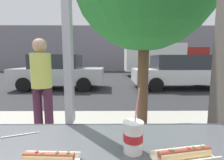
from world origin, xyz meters
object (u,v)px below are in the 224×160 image
object	(u,v)px
soda_cup_right	(133,136)
parked_car_white	(179,72)
hotdog_tray_far	(185,155)
pedestrian	(42,82)
hotdog_tray_near	(49,159)
parked_car_silver	(59,71)
box_truck	(163,58)

from	to	relation	value
soda_cup_right	parked_car_white	distance (m)	7.96
hotdog_tray_far	pedestrian	world-z (taller)	pedestrian
pedestrian	hotdog_tray_far	bearing A→B (deg)	-54.18
hotdog_tray_near	hotdog_tray_far	distance (m)	0.57
soda_cup_right	hotdog_tray_near	size ratio (longest dim) A/B	1.24
hotdog_tray_near	hotdog_tray_far	size ratio (longest dim) A/B	0.84
parked_car_white	pedestrian	distance (m)	6.95
hotdog_tray_near	parked_car_silver	size ratio (longest dim) A/B	0.06
box_truck	pedestrian	size ratio (longest dim) A/B	3.94
soda_cup_right	hotdog_tray_near	xyz separation A→B (m)	(-0.36, -0.09, -0.05)
box_truck	pedestrian	world-z (taller)	box_truck
hotdog_tray_far	pedestrian	bearing A→B (deg)	125.82
hotdog_tray_near	box_truck	bearing A→B (deg)	70.81
hotdog_tray_near	hotdog_tray_far	bearing A→B (deg)	2.55
soda_cup_right	parked_car_white	size ratio (longest dim) A/B	0.07
parked_car_white	box_truck	bearing A→B (deg)	80.23
parked_car_white	box_truck	distance (m)	5.96
pedestrian	hotdog_tray_near	bearing A→B (deg)	-66.64
parked_car_silver	parked_car_white	size ratio (longest dim) A/B	0.94
parked_car_silver	box_truck	xyz separation A→B (m)	(6.87, 5.84, 0.66)
hotdog_tray_far	parked_car_silver	size ratio (longest dim) A/B	0.07
box_truck	hotdog_tray_far	bearing A→B (deg)	-106.98
soda_cup_right	box_truck	xyz separation A→B (m)	(4.23, 13.11, 0.41)
parked_car_silver	parked_car_white	distance (m)	5.87
hotdog_tray_near	parked_car_silver	xyz separation A→B (m)	(-2.28, 7.36, -0.20)
soda_cup_right	box_truck	size ratio (longest dim) A/B	0.05
parked_car_silver	soda_cup_right	bearing A→B (deg)	-70.04
soda_cup_right	parked_car_white	xyz separation A→B (m)	(3.23, 7.27, -0.26)
hotdog_tray_near	parked_car_silver	bearing A→B (deg)	107.23
hotdog_tray_far	pedestrian	xyz separation A→B (m)	(-1.45, 2.01, 0.04)
hotdog_tray_far	hotdog_tray_near	bearing A→B (deg)	-177.45
hotdog_tray_near	box_truck	xyz separation A→B (m)	(4.59, 13.19, 0.46)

